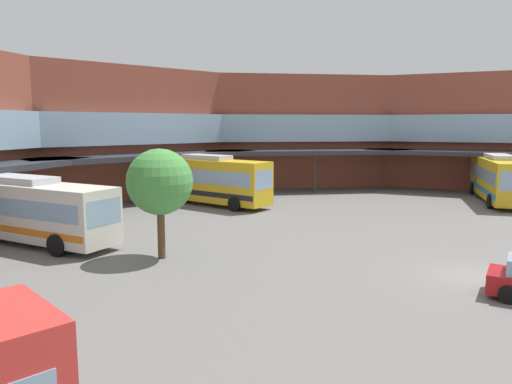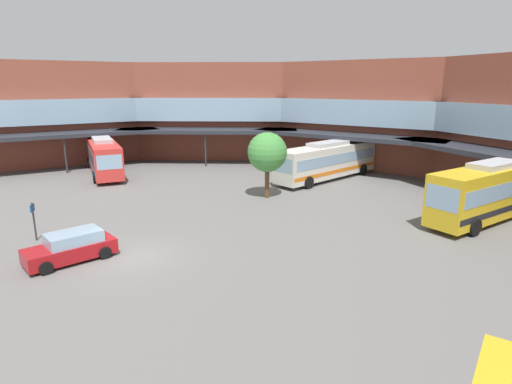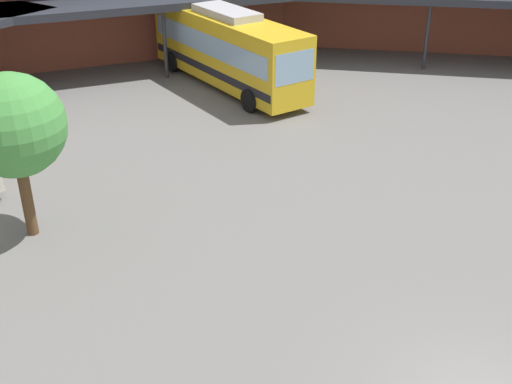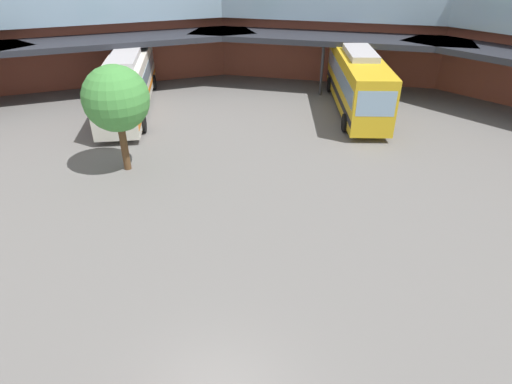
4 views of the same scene
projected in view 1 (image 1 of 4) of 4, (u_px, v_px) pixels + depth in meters
name	position (u px, v px, depth m)	size (l,w,h in m)	color
ground_plane	(476.00, 278.00, 20.14)	(114.08, 114.08, 0.00)	slate
station_building	(150.00, 136.00, 29.17)	(72.19, 43.00, 11.30)	brown
bus_1	(21.00, 208.00, 26.29)	(3.50, 12.56, 3.61)	silver
bus_2	(498.00, 178.00, 39.94)	(11.83, 5.78, 3.93)	gold
bus_3	(207.00, 179.00, 38.56)	(3.42, 11.47, 3.99)	gold
plaza_tree	(160.00, 182.00, 22.64)	(3.14, 3.14, 5.28)	brown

